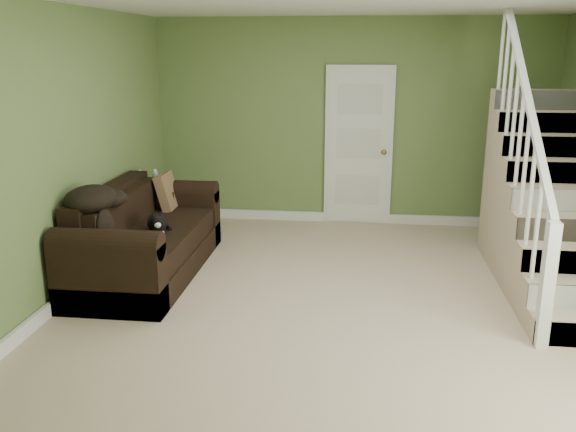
% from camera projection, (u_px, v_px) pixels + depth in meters
% --- Properties ---
extents(floor, '(5.00, 5.50, 0.01)m').
position_uv_depth(floor, '(341.00, 305.00, 5.45)').
color(floor, tan).
rests_on(floor, ground).
extents(wall_back, '(5.00, 0.04, 2.60)m').
position_uv_depth(wall_back, '(351.00, 123.00, 7.74)').
color(wall_back, '#627C43').
rests_on(wall_back, floor).
extents(wall_front, '(5.00, 0.04, 2.60)m').
position_uv_depth(wall_front, '(323.00, 281.00, 2.47)').
color(wall_front, '#627C43').
rests_on(wall_front, floor).
extents(wall_left, '(0.04, 5.50, 2.60)m').
position_uv_depth(wall_left, '(62.00, 155.00, 5.40)').
color(wall_left, '#627C43').
rests_on(wall_left, floor).
extents(baseboard_back, '(5.00, 0.04, 0.12)m').
position_uv_depth(baseboard_back, '(349.00, 217.00, 8.04)').
color(baseboard_back, white).
rests_on(baseboard_back, floor).
extents(baseboard_left, '(0.04, 5.50, 0.12)m').
position_uv_depth(baseboard_left, '(78.00, 286.00, 5.72)').
color(baseboard_left, white).
rests_on(baseboard_left, floor).
extents(door, '(0.86, 0.12, 2.02)m').
position_uv_depth(door, '(359.00, 147.00, 7.76)').
color(door, white).
rests_on(door, floor).
extents(staircase, '(1.00, 2.51, 2.82)m').
position_uv_depth(staircase, '(550.00, 214.00, 5.98)').
color(staircase, tan).
rests_on(staircase, floor).
extents(sofa, '(0.97, 2.24, 0.89)m').
position_uv_depth(sofa, '(143.00, 241.00, 6.14)').
color(sofa, black).
rests_on(sofa, floor).
extents(side_table, '(0.68, 0.68, 0.89)m').
position_uv_depth(side_table, '(152.00, 215.00, 7.11)').
color(side_table, black).
rests_on(side_table, floor).
extents(cat, '(0.33, 0.51, 0.25)m').
position_uv_depth(cat, '(156.00, 223.00, 5.91)').
color(cat, black).
rests_on(cat, sofa).
extents(banana, '(0.07, 0.17, 0.05)m').
position_uv_depth(banana, '(148.00, 237.00, 5.74)').
color(banana, yellow).
rests_on(banana, sofa).
extents(throw_pillow, '(0.20, 0.41, 0.42)m').
position_uv_depth(throw_pillow, '(167.00, 191.00, 6.82)').
color(throw_pillow, '#513B20').
rests_on(throw_pillow, sofa).
extents(throw_blanket, '(0.57, 0.67, 0.23)m').
position_uv_depth(throw_blanket, '(91.00, 199.00, 5.45)').
color(throw_blanket, black).
rests_on(throw_blanket, sofa).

